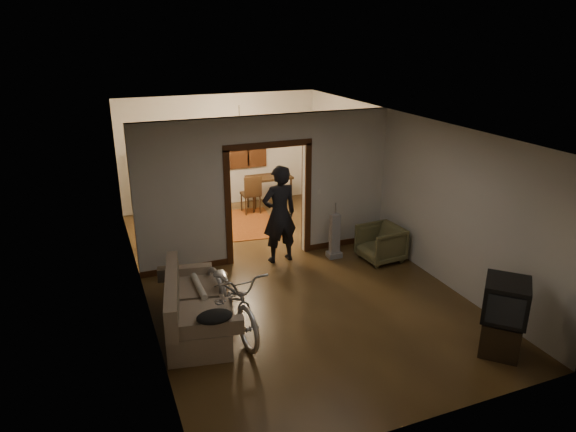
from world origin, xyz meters
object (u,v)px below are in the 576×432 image
sofa (197,301)px  armchair (381,243)px  person (279,214)px  bicycle (231,296)px  desk (269,192)px  locker (167,180)px

sofa → armchair: bearing=26.3°
sofa → person: 2.74m
armchair → person: size_ratio=0.40×
bicycle → desk: bearing=58.8°
armchair → locker: size_ratio=0.45×
bicycle → locker: size_ratio=1.20×
person → desk: (0.89, 3.05, -0.55)m
sofa → armchair: 3.98m
person → locker: person is taller
person → locker: bearing=-71.1°
person → desk: size_ratio=1.75×
person → desk: 3.22m
locker → desk: 2.52m
sofa → armchair: (3.83, 1.08, -0.10)m
bicycle → locker: locker is taller
armchair → locker: bearing=-146.3°
person → armchair: bearing=154.3°
bicycle → person: bearing=46.8°
bicycle → person: (1.53, 1.98, 0.42)m
armchair → person: person is taller
bicycle → locker: bearing=84.5°
bicycle → locker: (-0.00, 5.56, 0.31)m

